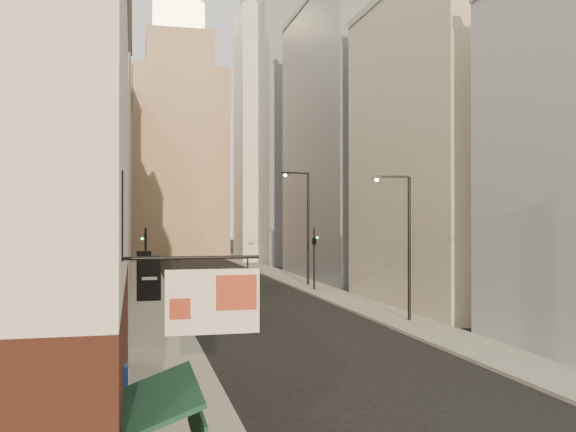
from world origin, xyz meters
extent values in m
cube|color=#99988B|center=(-6.50, 55.00, 0.07)|extent=(3.00, 140.00, 0.15)
cube|color=#99988B|center=(6.50, 55.00, 0.07)|extent=(3.00, 140.00, 0.15)
cylinder|color=black|center=(-6.90, 3.00, 4.90)|extent=(2.40, 0.06, 0.06)
cube|color=beige|center=(-6.50, 3.00, 4.15)|extent=(1.60, 0.06, 1.10)
cube|color=maroon|center=(-6.10, 3.00, 4.30)|extent=(0.70, 0.10, 0.60)
cube|color=maroon|center=(-7.05, 3.00, 4.05)|extent=(0.35, 0.10, 0.35)
cube|color=black|center=(-7.35, 3.20, 2.55)|extent=(1.25, 3.00, 0.52)
cube|color=black|center=(-6.75, 3.20, 2.05)|extent=(0.06, 3.00, 0.80)
cube|color=#123BA8|center=(-7.95, 6.20, 2.20)|extent=(0.08, 0.40, 0.50)
cube|color=black|center=(-7.30, 14.00, 3.60)|extent=(0.80, 0.08, 1.50)
cube|color=black|center=(-7.30, 24.00, 3.40)|extent=(0.70, 0.08, 1.30)
cube|color=gray|center=(-12.00, 26.00, 8.00)|extent=(8.00, 12.00, 16.00)
cube|color=#98989D|center=(-12.00, 42.00, 10.00)|extent=(8.00, 16.00, 20.00)
cube|color=tan|center=(-12.00, 60.00, 8.50)|extent=(8.00, 18.00, 17.00)
cube|color=gray|center=(-12.00, 80.00, 12.00)|extent=(8.00, 20.00, 24.00)
cube|color=gray|center=(12.00, 30.00, 10.00)|extent=(8.00, 16.00, 20.00)
cube|color=gray|center=(12.00, 50.00, 13.00)|extent=(8.00, 20.00, 26.00)
cube|color=gray|center=(18.00, 78.00, 25.00)|extent=(20.00, 22.00, 50.00)
cube|color=tan|center=(-1.00, 92.00, 14.00)|extent=(14.00, 14.00, 28.00)
cube|color=tan|center=(-1.00, 92.00, 31.00)|extent=(10.00, 10.00, 6.00)
cylinder|color=#FFCC72|center=(-1.00, 92.00, 36.50)|extent=(8.00, 8.00, 5.00)
cube|color=silver|center=(10.00, 78.00, 17.00)|extent=(8.00, 8.00, 34.00)
cylinder|color=silver|center=(10.00, 78.00, 35.50)|extent=(6.00, 6.00, 3.00)
cylinder|color=black|center=(6.69, 24.23, 3.95)|extent=(0.18, 0.18, 7.91)
cylinder|color=black|center=(5.83, 24.41, 7.91)|extent=(1.74, 0.46, 0.11)
cube|color=black|center=(4.97, 24.59, 7.86)|extent=(0.51, 0.29, 0.16)
sphere|color=#F8A03E|center=(4.97, 24.59, 7.75)|extent=(0.21, 0.21, 0.21)
cylinder|color=black|center=(6.51, 44.11, 4.76)|extent=(0.21, 0.21, 9.51)
cylinder|color=black|center=(5.47, 43.92, 9.51)|extent=(2.10, 0.52, 0.13)
cube|color=black|center=(4.44, 43.72, 9.46)|extent=(0.61, 0.34, 0.19)
sphere|color=#F8A03E|center=(4.44, 43.72, 9.32)|extent=(0.25, 0.25, 0.25)
cylinder|color=black|center=(-6.92, 40.51, 2.50)|extent=(0.16, 0.16, 5.00)
imported|color=black|center=(-6.92, 40.51, 4.20)|extent=(0.50, 0.50, 1.22)
sphere|color=#19E533|center=(-7.17, 40.51, 4.20)|extent=(0.16, 0.16, 0.16)
cylinder|color=black|center=(5.98, 40.41, 2.50)|extent=(0.16, 0.16, 5.00)
imported|color=black|center=(5.98, 40.41, 4.20)|extent=(0.53, 0.53, 1.23)
sphere|color=#19E533|center=(6.23, 40.41, 4.20)|extent=(0.16, 0.16, 0.16)
camera|label=1|loc=(-7.81, -7.86, 5.52)|focal=40.00mm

